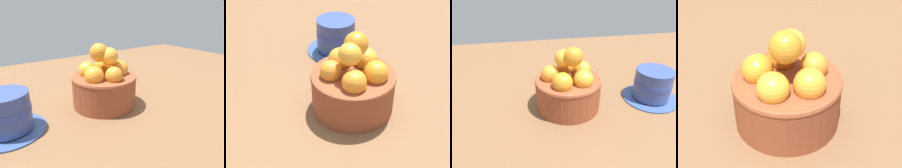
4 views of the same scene
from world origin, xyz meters
TOP-DOWN VIEW (x-y plane):
  - ground_plane at (0.00, 0.00)cm, footprint 151.09×97.91cm
  - terracotta_bowl at (-0.01, 0.03)cm, footprint 14.19×14.19cm

SIDE VIEW (x-z plane):
  - ground_plane at x=0.00cm, z-range -3.26..0.00cm
  - terracotta_bowl at x=-0.01cm, z-range -2.05..11.90cm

